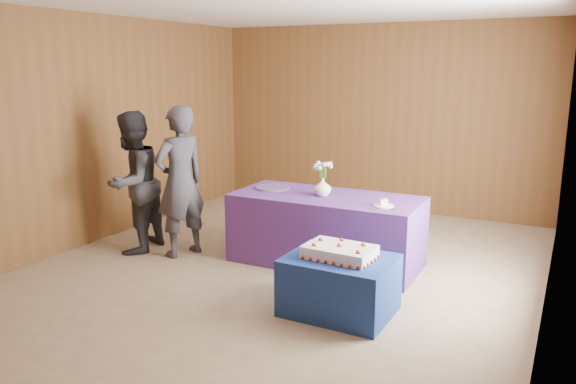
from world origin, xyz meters
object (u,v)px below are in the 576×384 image
Objects in this scene: vase at (323,187)px; serving_table at (326,230)px; guest_left at (180,182)px; cake_table at (339,285)px; sheet_cake at (340,252)px; guest_right at (133,183)px.

serving_table is at bearing 31.45° from vase.
vase is 1.59m from guest_left.
sheet_cake is at bearing -125.89° from cake_table.
guest_left is at bearing 165.13° from cake_table.
guest_right is at bearing -57.11° from guest_left.
sheet_cake is at bearing -59.44° from vase.
vase is (-0.04, -0.02, 0.47)m from serving_table.
serving_table is 1.19× the size of guest_left.
vase is at bearing 97.80° from guest_right.
cake_table is at bearing 56.02° from sheet_cake.
guest_right is (-2.73, 0.49, 0.25)m from sheet_cake.
guest_right is (-2.09, -0.60, -0.04)m from vase.
cake_table is 0.56× the size of guest_right.
cake_table is 1.44× the size of sheet_cake.
cake_table is 0.30m from sheet_cake.
sheet_cake is at bearing 93.48° from guest_left.
guest_right is at bearing -163.88° from vase.
guest_left is 1.05× the size of guest_right.
guest_right reaches higher than serving_table.
guest_left is (-2.16, 0.62, 0.29)m from sheet_cake.
serving_table is 1.70m from guest_left.
cake_table is 0.45× the size of serving_table.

